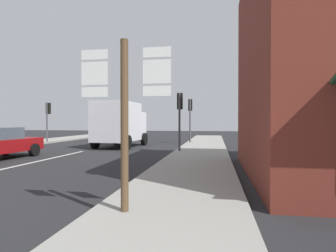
{
  "coord_description": "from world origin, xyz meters",
  "views": [
    {
      "loc": [
        7.67,
        -3.59,
        1.74
      ],
      "look_at": [
        4.96,
        12.65,
        1.49
      ],
      "focal_mm": 30.6,
      "sensor_mm": 36.0,
      "label": 1
    }
  ],
  "objects": [
    {
      "name": "lane_centre_stripe",
      "position": [
        0.0,
        6.0,
        0.01
      ],
      "size": [
        0.16,
        12.0,
        0.01
      ],
      "primitive_type": "cube",
      "color": "silver",
      "rests_on": "ground"
    },
    {
      "name": "traffic_light_far_right",
      "position": [
        5.72,
        18.61,
        2.58
      ],
      "size": [
        0.3,
        0.49,
        3.49
      ],
      "color": "#47474C",
      "rests_on": "ground"
    },
    {
      "name": "ground_plane",
      "position": [
        0.0,
        10.0,
        0.0
      ],
      "size": [
        80.0,
        80.0,
        0.0
      ],
      "primitive_type": "plane",
      "color": "#232326"
    },
    {
      "name": "route_sign_post",
      "position": [
        6.07,
        1.32,
        1.91
      ],
      "size": [
        1.66,
        0.14,
        3.2
      ],
      "color": "brown",
      "rests_on": "ground"
    },
    {
      "name": "sidewalk_right",
      "position": [
        6.86,
        8.0,
        0.07
      ],
      "size": [
        2.89,
        44.0,
        0.14
      ],
      "primitive_type": "cube",
      "color": "gray",
      "rests_on": "ground"
    },
    {
      "name": "traffic_light_far_left",
      "position": [
        -5.72,
        17.62,
        2.42
      ],
      "size": [
        0.3,
        0.49,
        3.27
      ],
      "color": "#47474C",
      "rests_on": "ground"
    },
    {
      "name": "delivery_truck",
      "position": [
        1.22,
        15.16,
        1.65
      ],
      "size": [
        2.75,
        5.13,
        3.05
      ],
      "color": "silver",
      "rests_on": "ground"
    },
    {
      "name": "traffic_light_near_right",
      "position": [
        5.72,
        12.07,
        2.46
      ],
      "size": [
        0.3,
        0.49,
        3.32
      ],
      "color": "#47474C",
      "rests_on": "ground"
    }
  ]
}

